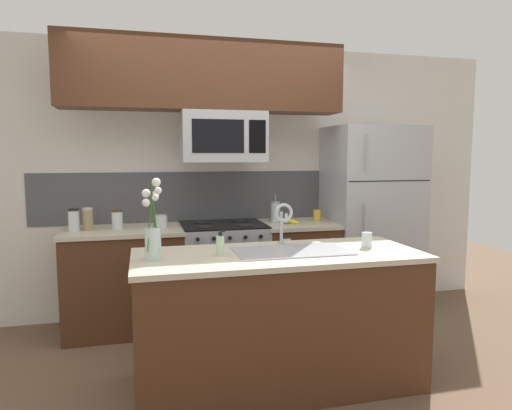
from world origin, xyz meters
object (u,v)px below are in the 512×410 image
Objects in this scene: refrigerator at (370,219)px; storage_jar_medium at (88,219)px; storage_jar_tall at (74,220)px; flower_vase at (153,235)px; stove_range at (224,273)px; coffee_tin at (317,215)px; banana_bunch at (291,221)px; sink_faucet at (283,218)px; dish_soap_bottle at (220,245)px; storage_jar_squat at (162,221)px; storage_jar_short at (117,219)px; microwave at (223,137)px; french_press at (275,212)px; drinking_glass at (367,240)px.

storage_jar_medium is at bearing 179.99° from refrigerator.
storage_jar_tall is 0.11m from storage_jar_medium.
flower_vase reaches higher than storage_jar_medium.
coffee_tin is at bearing 3.05° from stove_range.
banana_bunch is (-0.86, -0.08, 0.02)m from refrigerator.
coffee_tin is 0.22× the size of flower_vase.
refrigerator is at bearing 0.77° from stove_range.
storage_jar_medium reaches higher than stove_range.
stove_range is 1.25m from sink_faucet.
stove_range is 1.38m from dish_soap_bottle.
storage_jar_medium reaches higher than storage_jar_squat.
storage_jar_short is (0.24, 0.00, -0.01)m from storage_jar_medium.
storage_jar_squat is at bearing 176.32° from microwave.
microwave reaches higher than storage_jar_short.
refrigerator is 9.56× the size of banana_bunch.
storage_jar_short is 1.57m from banana_bunch.
refrigerator reaches higher than french_press.
storage_jar_squat is 1.19m from banana_bunch.
french_press is at bearing 2.43° from storage_jar_squat.
drinking_glass is at bearing -20.40° from sink_faucet.
french_press is at bearing 1.34° from storage_jar_medium.
french_press is at bearing 60.14° from dish_soap_bottle.
refrigerator reaches higher than stove_range.
french_press is (0.52, 0.06, 0.55)m from stove_range.
banana_bunch is 1.77× the size of drinking_glass.
banana_bunch is 1.20m from drinking_glass.
flower_vase is at bearing -149.16° from refrigerator.
refrigerator reaches higher than flower_vase.
storage_jar_tall is at bearing -179.09° from stove_range.
storage_jar_short is at bearing 7.07° from storage_jar_tall.
storage_jar_short is 1.32m from flower_vase.
stove_range is 1.25× the size of microwave.
dish_soap_bottle is 1.03m from drinking_glass.
banana_bunch is at bearing -2.54° from storage_jar_medium.
storage_jar_short is (-2.43, 0.00, 0.08)m from refrigerator.
microwave is 3.86× the size of storage_jar_medium.
storage_jar_short is 2.14m from drinking_glass.
storage_jar_short is 0.86× the size of banana_bunch.
banana_bunch is (1.92, -0.04, -0.07)m from storage_jar_tall.
dish_soap_bottle reaches higher than banana_bunch.
microwave reaches higher than sink_faucet.
drinking_glass is (-0.15, -1.30, -0.00)m from coffee_tin.
storage_jar_medium is 0.63× the size of sink_faucet.
storage_jar_tall reaches higher than drinking_glass.
dish_soap_bottle is (-0.88, -1.19, 0.05)m from banana_bunch.
flower_vase reaches higher than storage_jar_tall.
storage_jar_tall is at bearing -177.25° from storage_jar_squat.
storage_jar_short is 1.44× the size of storage_jar_squat.
banana_bunch is (0.64, -0.06, 0.47)m from stove_range.
storage_jar_tall reaches higher than banana_bunch.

